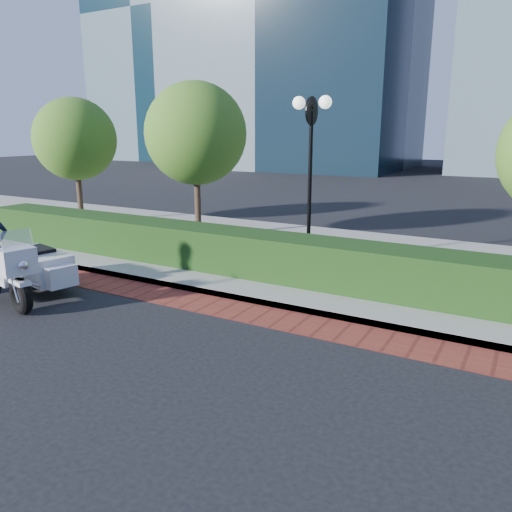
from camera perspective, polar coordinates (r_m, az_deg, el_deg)
The scene contains 9 objects.
ground at distance 9.64m, azimuth -12.56°, elevation -7.70°, with size 120.00×120.00×0.00m, color black.
brick_strip at distance 10.71m, azimuth -7.18°, elevation -5.18°, with size 60.00×1.00×0.01m, color maroon.
sidewalk at distance 14.39m, azimuth 3.58°, elevation 0.21°, with size 60.00×8.00×0.15m, color gray.
hedge_main at distance 12.20m, azimuth -1.37°, elevation 0.48°, with size 18.00×1.20×1.00m, color black.
lamppost at distance 12.83m, azimuth 6.26°, elevation 11.50°, with size 1.02×0.70×4.21m.
tree_a at distance 19.98m, azimuth -19.98°, elevation 12.42°, with size 3.00×3.00×4.58m.
tree_b at distance 16.22m, azimuth -6.90°, elevation 13.69°, with size 3.20×3.20×4.89m.
tower_far_left at distance 68.69m, azimuth -9.75°, elevation 25.24°, with size 16.00×14.00×34.00m, color black.
police_motorcycle at distance 11.91m, azimuth -25.83°, elevation -0.64°, with size 2.79×2.29×2.28m.
Camera 1 is at (6.13, -6.55, 3.52)m, focal length 35.00 mm.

